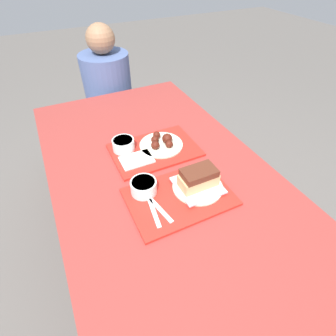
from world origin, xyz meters
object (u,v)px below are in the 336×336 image
object	(u,v)px
bowl_coleslaw_near	(144,186)
bowl_coleslaw_far	(123,144)
brisket_sandwich_plate	(198,181)
wings_plate_far	(161,143)
tray_near	(180,197)
person_seated_across	(108,85)
tray_far	(155,150)

from	to	relation	value
bowl_coleslaw_near	bowl_coleslaw_far	distance (m)	0.30
brisket_sandwich_plate	wings_plate_far	distance (m)	0.33
tray_near	bowl_coleslaw_near	bearing A→B (deg)	145.28
tray_near	bowl_coleslaw_far	bearing A→B (deg)	104.76
tray_near	person_seated_across	size ratio (longest dim) A/B	0.57
tray_near	bowl_coleslaw_far	size ratio (longest dim) A/B	3.90
bowl_coleslaw_far	wings_plate_far	bearing A→B (deg)	-15.78
bowl_coleslaw_near	tray_far	bearing A→B (deg)	57.63
tray_far	wings_plate_far	xyz separation A→B (m)	(0.04, 0.01, 0.02)
tray_far	brisket_sandwich_plate	bearing A→B (deg)	-80.12
brisket_sandwich_plate	tray_far	bearing A→B (deg)	99.88
brisket_sandwich_plate	person_seated_across	xyz separation A→B (m)	(-0.03, 1.23, -0.09)
bowl_coleslaw_far	wings_plate_far	xyz separation A→B (m)	(0.18, -0.05, -0.01)
bowl_coleslaw_far	wings_plate_far	world-z (taller)	wings_plate_far
bowl_coleslaw_near	wings_plate_far	distance (m)	0.32
brisket_sandwich_plate	person_seated_across	size ratio (longest dim) A/B	0.29
brisket_sandwich_plate	person_seated_across	bearing A→B (deg)	91.44
person_seated_across	bowl_coleslaw_far	bearing A→B (deg)	-100.41
bowl_coleslaw_near	bowl_coleslaw_far	size ratio (longest dim) A/B	1.00
brisket_sandwich_plate	tray_near	bearing A→B (deg)	-173.74
tray_far	brisket_sandwich_plate	xyz separation A→B (m)	(0.05, -0.31, 0.04)
bowl_coleslaw_near	brisket_sandwich_plate	world-z (taller)	brisket_sandwich_plate
tray_near	brisket_sandwich_plate	distance (m)	0.10
bowl_coleslaw_far	person_seated_across	bearing A→B (deg)	79.59
bowl_coleslaw_near	brisket_sandwich_plate	distance (m)	0.22
tray_near	brisket_sandwich_plate	bearing A→B (deg)	6.26
bowl_coleslaw_far	person_seated_across	distance (m)	0.87
tray_far	person_seated_across	distance (m)	0.92
tray_far	brisket_sandwich_plate	distance (m)	0.32
bowl_coleslaw_near	bowl_coleslaw_far	bearing A→B (deg)	86.66
bowl_coleslaw_near	bowl_coleslaw_far	xyz separation A→B (m)	(0.02, 0.30, 0.00)
bowl_coleslaw_near	brisket_sandwich_plate	size ratio (longest dim) A/B	0.51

